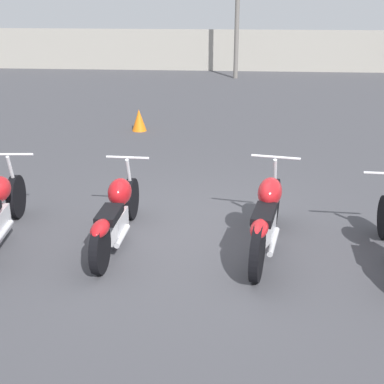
# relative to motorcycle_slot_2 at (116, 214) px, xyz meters

# --- Properties ---
(ground_plane) EXTENTS (60.00, 60.00, 0.00)m
(ground_plane) POSITION_rel_motorcycle_slot_2_xyz_m (0.95, 0.32, -0.41)
(ground_plane) COLOR #424247
(fence_back) EXTENTS (40.00, 0.04, 1.58)m
(fence_back) POSITION_rel_motorcycle_slot_2_xyz_m (0.95, 15.44, 0.38)
(fence_back) COLOR #9E998E
(fence_back) RESTS_ON ground_plane
(motorcycle_slot_2) EXTENTS (0.59, 2.17, 0.96)m
(motorcycle_slot_2) POSITION_rel_motorcycle_slot_2_xyz_m (0.00, 0.00, 0.00)
(motorcycle_slot_2) COLOR black
(motorcycle_slot_2) RESTS_ON ground_plane
(motorcycle_slot_3) EXTENTS (0.71, 2.18, 1.05)m
(motorcycle_slot_3) POSITION_rel_motorcycle_slot_2_xyz_m (1.90, -0.06, 0.05)
(motorcycle_slot_3) COLOR black
(motorcycle_slot_3) RESTS_ON ground_plane
(traffic_cone_near) EXTENTS (0.33, 0.33, 0.50)m
(traffic_cone_near) POSITION_rel_motorcycle_slot_2_xyz_m (-0.72, 5.80, -0.16)
(traffic_cone_near) COLOR orange
(traffic_cone_near) RESTS_ON ground_plane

